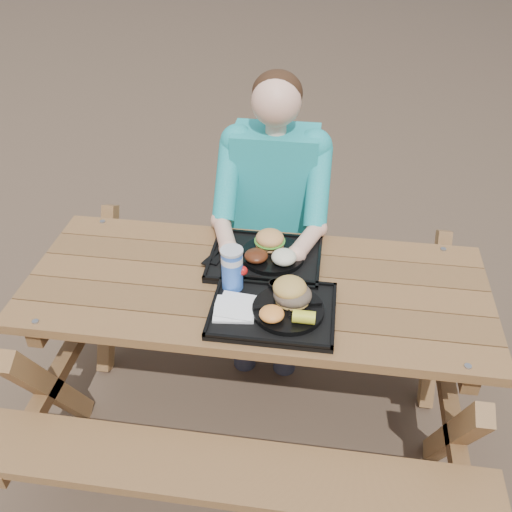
# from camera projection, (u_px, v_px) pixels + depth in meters

# --- Properties ---
(ground) EXTENTS (60.00, 60.00, 0.00)m
(ground) POSITION_uv_depth(u_px,v_px,m) (256.00, 408.00, 2.66)
(ground) COLOR #999999
(ground) RESTS_ON ground
(picnic_table) EXTENTS (1.80, 1.49, 0.75)m
(picnic_table) POSITION_uv_depth(u_px,v_px,m) (256.00, 351.00, 2.44)
(picnic_table) COLOR #999999
(picnic_table) RESTS_ON ground
(tray_near) EXTENTS (0.45, 0.35, 0.02)m
(tray_near) POSITION_uv_depth(u_px,v_px,m) (273.00, 311.00, 2.07)
(tray_near) COLOR black
(tray_near) RESTS_ON picnic_table
(tray_far) EXTENTS (0.45, 0.35, 0.02)m
(tray_far) POSITION_uv_depth(u_px,v_px,m) (265.00, 260.00, 2.33)
(tray_far) COLOR black
(tray_far) RESTS_ON picnic_table
(plate_near) EXTENTS (0.26, 0.26, 0.02)m
(plate_near) POSITION_uv_depth(u_px,v_px,m) (288.00, 310.00, 2.05)
(plate_near) COLOR black
(plate_near) RESTS_ON tray_near
(plate_far) EXTENTS (0.26, 0.26, 0.02)m
(plate_far) POSITION_uv_depth(u_px,v_px,m) (273.00, 255.00, 2.32)
(plate_far) COLOR black
(plate_far) RESTS_ON tray_far
(napkin_stack) EXTENTS (0.16, 0.16, 0.02)m
(napkin_stack) POSITION_uv_depth(u_px,v_px,m) (234.00, 308.00, 2.06)
(napkin_stack) COLOR white
(napkin_stack) RESTS_ON tray_near
(soda_cup) EXTENTS (0.08, 0.08, 0.16)m
(soda_cup) POSITION_uv_depth(u_px,v_px,m) (232.00, 270.00, 2.12)
(soda_cup) COLOR blue
(soda_cup) RESTS_ON tray_near
(condiment_bbq) EXTENTS (0.06, 0.06, 0.03)m
(condiment_bbq) POSITION_uv_depth(u_px,v_px,m) (276.00, 286.00, 2.15)
(condiment_bbq) COLOR black
(condiment_bbq) RESTS_ON tray_near
(condiment_mustard) EXTENTS (0.05, 0.05, 0.03)m
(condiment_mustard) POSITION_uv_depth(u_px,v_px,m) (291.00, 285.00, 2.16)
(condiment_mustard) COLOR yellow
(condiment_mustard) RESTS_ON tray_near
(sandwich) EXTENTS (0.13, 0.13, 0.14)m
(sandwich) POSITION_uv_depth(u_px,v_px,m) (293.00, 286.00, 2.03)
(sandwich) COLOR gold
(sandwich) RESTS_ON plate_near
(mac_cheese) EXTENTS (0.09, 0.09, 0.04)m
(mac_cheese) POSITION_uv_depth(u_px,v_px,m) (272.00, 314.00, 1.98)
(mac_cheese) COLOR #FFA143
(mac_cheese) RESTS_ON plate_near
(corn_cob) EXTENTS (0.08, 0.08, 0.05)m
(corn_cob) POSITION_uv_depth(u_px,v_px,m) (304.00, 317.00, 1.97)
(corn_cob) COLOR yellow
(corn_cob) RESTS_ON plate_near
(cutlery_far) EXTENTS (0.07, 0.18, 0.01)m
(cutlery_far) POSITION_uv_depth(u_px,v_px,m) (222.00, 253.00, 2.34)
(cutlery_far) COLOR black
(cutlery_far) RESTS_ON tray_far
(burger) EXTENTS (0.12, 0.12, 0.11)m
(burger) POSITION_uv_depth(u_px,v_px,m) (270.00, 235.00, 2.32)
(burger) COLOR #E2964F
(burger) RESTS_ON plate_far
(baked_beans) EXTENTS (0.09, 0.09, 0.04)m
(baked_beans) POSITION_uv_depth(u_px,v_px,m) (256.00, 256.00, 2.26)
(baked_beans) COLOR #532310
(baked_beans) RESTS_ON plate_far
(potato_salad) EXTENTS (0.10, 0.10, 0.06)m
(potato_salad) POSITION_uv_depth(u_px,v_px,m) (284.00, 257.00, 2.24)
(potato_salad) COLOR white
(potato_salad) RESTS_ON plate_far
(diner) EXTENTS (0.48, 0.84, 1.28)m
(diner) POSITION_uv_depth(u_px,v_px,m) (274.00, 227.00, 2.74)
(diner) COLOR #1C98C6
(diner) RESTS_ON ground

